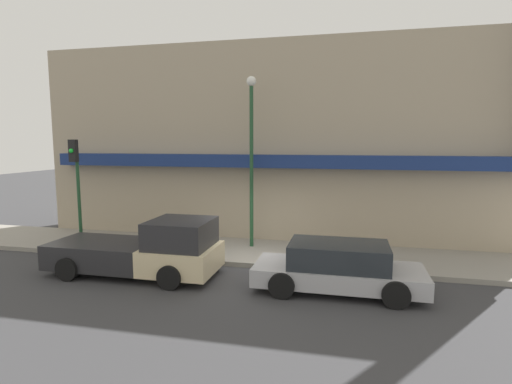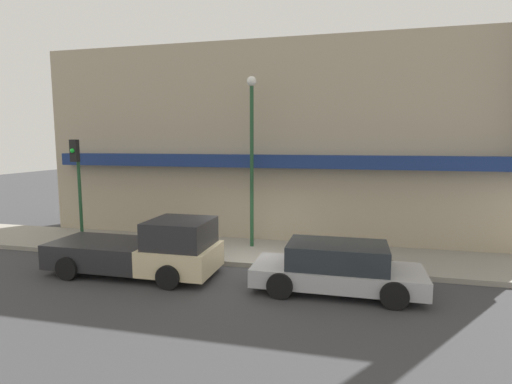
{
  "view_description": "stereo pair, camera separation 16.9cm",
  "coord_description": "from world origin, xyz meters",
  "px_view_note": "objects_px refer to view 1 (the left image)",
  "views": [
    {
      "loc": [
        3.11,
        -12.34,
        4.14
      ],
      "look_at": [
        -0.03,
        1.31,
        2.37
      ],
      "focal_mm": 28.0,
      "sensor_mm": 36.0,
      "label": 1
    },
    {
      "loc": [
        3.27,
        -12.3,
        4.14
      ],
      "look_at": [
        -0.03,
        1.31,
        2.37
      ],
      "focal_mm": 28.0,
      "sensor_mm": 36.0,
      "label": 2
    }
  ],
  "objects_px": {
    "fire_hydrant": "(359,255)",
    "street_lamp": "(251,144)",
    "parked_car": "(338,267)",
    "traffic_light": "(76,175)",
    "pickup_truck": "(145,250)"
  },
  "relations": [
    {
      "from": "parked_car",
      "to": "fire_hydrant",
      "type": "bearing_deg",
      "value": 72.78
    },
    {
      "from": "fire_hydrant",
      "to": "street_lamp",
      "type": "relative_size",
      "value": 0.09
    },
    {
      "from": "fire_hydrant",
      "to": "street_lamp",
      "type": "distance_m",
      "value": 5.52
    },
    {
      "from": "pickup_truck",
      "to": "parked_car",
      "type": "height_order",
      "value": "pickup_truck"
    },
    {
      "from": "fire_hydrant",
      "to": "parked_car",
      "type": "bearing_deg",
      "value": -106.2
    },
    {
      "from": "traffic_light",
      "to": "fire_hydrant",
      "type": "bearing_deg",
      "value": 2.72
    },
    {
      "from": "traffic_light",
      "to": "pickup_truck",
      "type": "bearing_deg",
      "value": -25.2
    },
    {
      "from": "fire_hydrant",
      "to": "traffic_light",
      "type": "relative_size",
      "value": 0.14
    },
    {
      "from": "parked_car",
      "to": "fire_hydrant",
      "type": "relative_size",
      "value": 8.03
    },
    {
      "from": "traffic_light",
      "to": "street_lamp",
      "type": "bearing_deg",
      "value": 16.66
    },
    {
      "from": "pickup_truck",
      "to": "fire_hydrant",
      "type": "relative_size",
      "value": 9.2
    },
    {
      "from": "traffic_light",
      "to": "parked_car",
      "type": "bearing_deg",
      "value": -10.08
    },
    {
      "from": "fire_hydrant",
      "to": "traffic_light",
      "type": "distance_m",
      "value": 10.39
    },
    {
      "from": "pickup_truck",
      "to": "street_lamp",
      "type": "relative_size",
      "value": 0.84
    },
    {
      "from": "fire_hydrant",
      "to": "street_lamp",
      "type": "bearing_deg",
      "value": 161.08
    }
  ]
}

